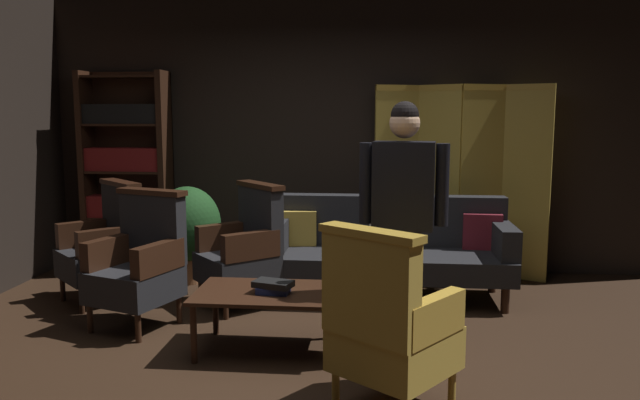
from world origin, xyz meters
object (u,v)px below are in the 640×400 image
Objects in this scene: bookshelf at (127,167)px; armchair_wing_left at (244,249)px; folding_screen at (460,179)px; coffee_table at (269,298)px; armchair_gilt_accent at (388,325)px; potted_plant at (188,227)px; standing_figure at (403,204)px; book_black_cloth at (273,284)px; armchair_wing_far at (140,263)px; armchair_wing_right at (104,245)px; book_navy_cloth at (273,290)px; velvet_couch at (389,246)px.

armchair_wing_left is at bearing -37.91° from bookshelf.
folding_screen is 2.67m from coffee_table.
armchair_gilt_accent reaches higher than coffee_table.
potted_plant is at bearing -170.18° from folding_screen.
book_black_cloth is at bearing -173.59° from standing_figure.
book_black_cloth is at bearing -56.35° from potted_plant.
coffee_table is 1.15m from armchair_wing_far.
standing_figure is at bearing -35.39° from armchair_wing_left.
armchair_gilt_accent and armchair_wing_right have the same top height.
bookshelf is 2.05× the size of coffee_table.
book_navy_cloth is at bearing 134.80° from armchair_gilt_accent.
velvet_couch is 1.25× the size of standing_figure.
armchair_wing_right is at bearing 147.97° from book_black_cloth.
velvet_couch is 2.14m from armchair_wing_far.
standing_figure reaches higher than armchair_wing_right.
standing_figure reaches higher than coffee_table.
folding_screen is at bearing 9.82° from potted_plant.
armchair_wing_left is (-1.92, -1.14, -0.50)m from folding_screen.
folding_screen is at bearing -0.32° from bookshelf.
book_black_cloth is (1.91, -2.17, -0.59)m from bookshelf.
armchair_gilt_accent is at bearing -47.70° from bookshelf.
armchair_gilt_accent is 1.08m from book_navy_cloth.
armchair_gilt_accent is (0.80, -0.81, 0.12)m from coffee_table.
folding_screen is at bearing 55.25° from book_black_cloth.
armchair_wing_right is at bearing -160.65° from folding_screen.
folding_screen is 3.38m from armchair_wing_right.
armchair_wing_far is (-1.87, 1.22, 0.00)m from armchair_gilt_accent.
armchair_wing_left is 0.89m from armchair_wing_far.
bookshelf is at bearing 143.25° from standing_figure.
coffee_table is 0.09m from book_navy_cloth.
coffee_table is 0.96× the size of armchair_wing_right.
potted_plant reaches higher than book_navy_cloth.
armchair_wing_left is 1.00× the size of armchair_wing_right.
armchair_wing_left is (-0.39, 0.97, 0.12)m from coffee_table.
armchair_wing_left is at bearing 39.36° from armchair_wing_far.
armchair_gilt_accent is at bearing -45.41° from coffee_table.
armchair_wing_left reaches higher than book_black_cloth.
velvet_couch is 1.63m from book_black_cloth.
bookshelf is at bearing 132.30° from armchair_gilt_accent.
book_navy_cloth is (1.13, -1.69, -0.10)m from potted_plant.
standing_figure is (0.10, 0.86, 0.54)m from armchair_gilt_accent.
bookshelf is at bearing 148.81° from potted_plant.
folding_screen is 3.14m from armchair_wing_far.
armchair_wing_right is at bearing -77.72° from bookshelf.
standing_figure is at bearing -10.15° from armchair_wing_far.
standing_figure is 1.02m from book_black_cloth.
bookshelf reaches higher than velvet_couch.
armchair_gilt_accent is 0.61× the size of standing_figure.
book_black_cloth is (1.66, -1.04, -0.01)m from armchair_wing_right.
folding_screen is at bearing 53.97° from coffee_table.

